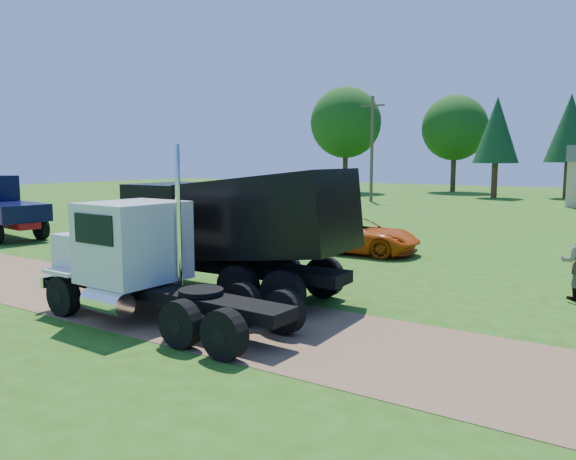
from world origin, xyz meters
The scene contains 5 objects.
ground centered at (0.00, 0.00, 0.00)m, with size 140.00×140.00×0.00m, color #2D5111.
dirt_track centered at (0.00, 0.00, 0.01)m, with size 120.00×4.20×0.01m, color brown.
white_semi_tractor centered at (-3.16, -1.01, 1.37)m, with size 6.70×2.49×4.01m.
black_dump_truck centered at (-2.94, 1.91, 1.90)m, with size 8.04×2.73×3.46m.
orange_pickup centered at (-3.00, 10.04, 0.70)m, with size 2.31×5.02×1.39m, color #CB4E09.
Camera 1 is at (6.84, -9.73, 3.69)m, focal length 35.00 mm.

